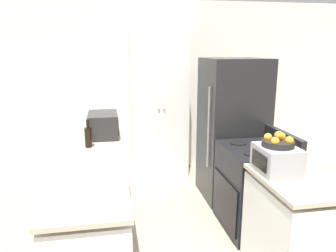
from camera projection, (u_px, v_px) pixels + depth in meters
wall_back at (150, 88)px, 5.07m from camera, size 7.00×0.06×2.60m
counter_left at (94, 202)px, 3.21m from camera, size 0.60×2.48×0.89m
counter_right at (295, 231)px, 2.70m from camera, size 0.60×0.82×0.89m
pantry_cabinet at (159, 106)px, 4.85m from camera, size 0.82×0.53×2.15m
stove at (254, 188)px, 3.48m from camera, size 0.66×0.78×1.05m
refrigerator at (232, 130)px, 4.16m from camera, size 0.75×0.75×1.79m
microwave at (103, 125)px, 3.81m from camera, size 0.34×0.52×0.27m
wine_bottle at (88, 137)px, 3.39m from camera, size 0.07×0.07×0.29m
toaster_oven at (277, 159)px, 2.71m from camera, size 0.32×0.37×0.22m
fruit_bowl at (278, 142)px, 2.68m from camera, size 0.26×0.26×0.13m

